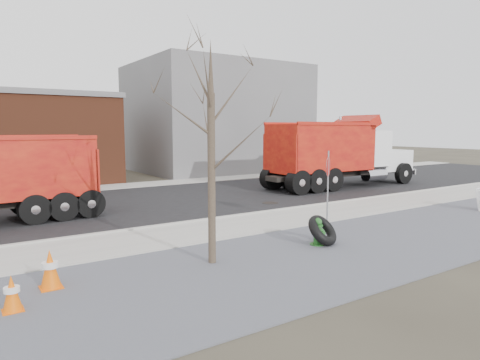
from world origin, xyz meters
TOP-DOWN VIEW (x-y plane):
  - ground at (0.00, 0.00)m, footprint 120.00×120.00m
  - gravel_verge at (0.00, -3.50)m, footprint 60.00×5.00m
  - sidewalk at (0.00, 0.25)m, footprint 60.00×2.50m
  - curb at (0.00, 1.55)m, footprint 60.00×0.15m
  - road at (0.00, 6.30)m, footprint 60.00×9.40m
  - far_sidewalk at (0.00, 12.00)m, footprint 60.00×2.00m
  - building_grey at (9.00, 18.00)m, footprint 12.00×10.00m
  - bare_tree at (-3.20, -2.60)m, footprint 3.20×3.20m
  - fire_hydrant at (-0.01, -2.84)m, footprint 0.44×0.43m
  - truck_tire at (0.13, -2.88)m, footprint 1.16×1.07m
  - stop_sign at (2.09, -1.10)m, footprint 0.57×0.41m
  - traffic_cone_near at (-6.71, -2.23)m, footprint 0.42×0.42m
  - traffic_cone_far at (-7.47, -3.03)m, footprint 0.35×0.35m
  - dump_truck_red_a at (9.32, 5.34)m, footprint 9.76×2.77m

SIDE VIEW (x-z plane):
  - ground at x=0.00m, z-range 0.00..0.00m
  - road at x=0.00m, z-range 0.00..0.02m
  - gravel_verge at x=0.00m, z-range 0.00..0.03m
  - sidewalk at x=0.00m, z-range 0.00..0.06m
  - far_sidewalk at x=0.00m, z-range 0.00..0.06m
  - curb at x=0.00m, z-range 0.00..0.11m
  - traffic_cone_far at x=-7.47m, z-range 0.00..0.67m
  - fire_hydrant at x=-0.01m, z-range -0.03..0.75m
  - traffic_cone_near at x=-6.71m, z-range 0.00..0.81m
  - truck_tire at x=0.13m, z-range -0.03..0.86m
  - stop_sign at x=2.09m, z-range 0.47..2.94m
  - dump_truck_red_a at x=9.32m, z-range 0.03..3.93m
  - bare_tree at x=-3.20m, z-range 0.70..5.90m
  - building_grey at x=9.00m, z-range 0.00..8.00m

